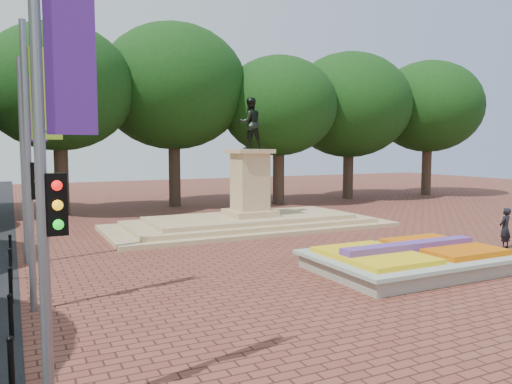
{
  "coord_description": "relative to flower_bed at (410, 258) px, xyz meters",
  "views": [
    {
      "loc": [
        -10.58,
        -14.16,
        4.03
      ],
      "look_at": [
        -1.73,
        3.79,
        2.2
      ],
      "focal_mm": 35.0,
      "sensor_mm": 36.0,
      "label": 1
    }
  ],
  "objects": [
    {
      "name": "ground",
      "position": [
        -1.03,
        2.0,
        -0.38
      ],
      "size": [
        90.0,
        90.0,
        0.0
      ],
      "primitive_type": "plane",
      "color": "brown",
      "rests_on": "ground"
    },
    {
      "name": "tree_row_back",
      "position": [
        1.31,
        20.0,
        6.29
      ],
      "size": [
        44.8,
        8.8,
        10.43
      ],
      "color": "#33241C",
      "rests_on": "ground"
    },
    {
      "name": "monument",
      "position": [
        -1.03,
        10.0,
        0.5
      ],
      "size": [
        14.0,
        6.0,
        6.4
      ],
      "color": "tan",
      "rests_on": "ground"
    },
    {
      "name": "flower_bed",
      "position": [
        0.0,
        0.0,
        0.0
      ],
      "size": [
        6.3,
        4.3,
        0.91
      ],
      "color": "gray",
      "rests_on": "ground"
    },
    {
      "name": "pedestrian",
      "position": [
        5.86,
        0.97,
        0.43
      ],
      "size": [
        0.65,
        0.49,
        1.62
      ],
      "primitive_type": "imported",
      "rotation": [
        0.0,
        0.0,
        3.33
      ],
      "color": "black",
      "rests_on": "ground"
    },
    {
      "name": "bollard_row",
      "position": [
        -11.73,
        0.5,
        0.15
      ],
      "size": [
        0.12,
        13.12,
        0.98
      ],
      "color": "black",
      "rests_on": "ground"
    },
    {
      "name": "banner_poles",
      "position": [
        -11.1,
        0.69,
        3.5
      ],
      "size": [
        0.88,
        11.17,
        7.0
      ],
      "color": "slate",
      "rests_on": "ground"
    }
  ]
}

